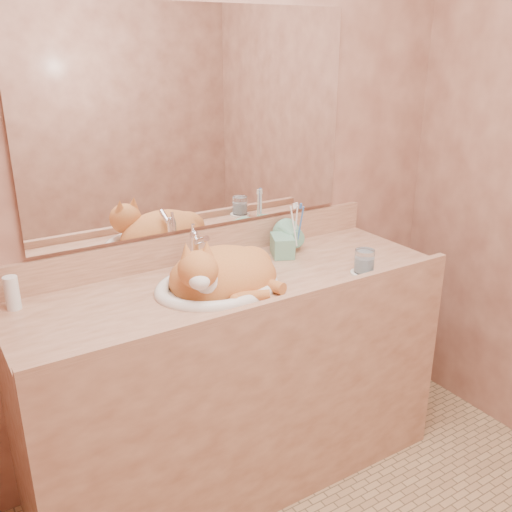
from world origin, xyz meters
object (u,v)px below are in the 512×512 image
toothbrush_cup (297,241)px  water_glass (364,261)px  cat (221,272)px  soap_dispenser (285,239)px  vanity_counter (236,382)px  sink_basin (217,270)px

toothbrush_cup → water_glass: toothbrush_cup is taller
cat → soap_dispenser: 0.36m
toothbrush_cup → water_glass: bearing=-75.0°
cat → soap_dispenser: bearing=31.1°
vanity_counter → cat: cat is taller
cat → vanity_counter: bearing=37.9°
toothbrush_cup → water_glass: 0.32m
vanity_counter → toothbrush_cup: toothbrush_cup is taller
vanity_counter → water_glass: 0.68m
sink_basin → cat: size_ratio=1.14×
vanity_counter → sink_basin: 0.50m
toothbrush_cup → soap_dispenser: bearing=-155.1°
cat → water_glass: 0.54m
vanity_counter → cat: bearing=-156.7°
soap_dispenser → cat: bearing=-139.0°
vanity_counter → soap_dispenser: 0.59m
cat → toothbrush_cup: cat is taller
toothbrush_cup → sink_basin: bearing=-163.4°
sink_basin → cat: bearing=-58.6°
vanity_counter → sink_basin: sink_basin is taller
vanity_counter → toothbrush_cup: size_ratio=13.13×
sink_basin → water_glass: bearing=-30.8°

